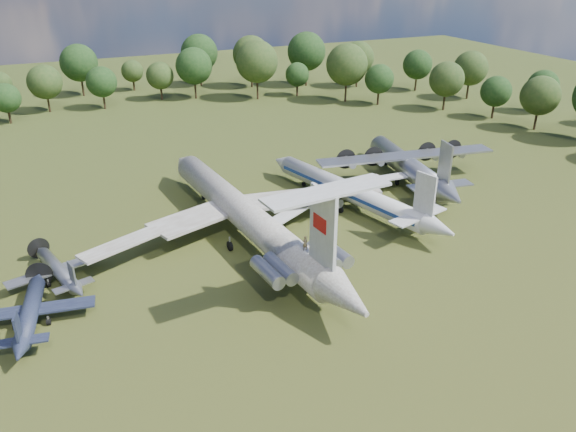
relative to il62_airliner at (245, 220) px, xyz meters
name	(u,v)px	position (x,y,z in m)	size (l,w,h in m)	color
ground	(236,245)	(-1.74, -1.38, -2.69)	(300.00, 300.00, 0.00)	#213D14
il62_airliner	(245,220)	(0.00, 0.00, 0.00)	(42.23, 54.90, 5.38)	#B5B5B0
tu104_jet	(348,194)	(17.33, 3.27, -0.73)	(29.49, 39.32, 3.93)	silver
an12_transport	(408,169)	(31.05, 8.05, -0.50)	(29.83, 33.33, 4.39)	#A8AAB0
small_prop_west	(31,315)	(-26.28, -9.27, -1.45)	(12.39, 16.89, 2.48)	#151C30
small_prop_northwest	(59,273)	(-23.15, -1.51, -1.56)	(11.28, 15.38, 2.26)	#9B9EA3
person_on_il62	(305,243)	(1.52, -15.00, 3.54)	(0.62, 0.40, 1.69)	olive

